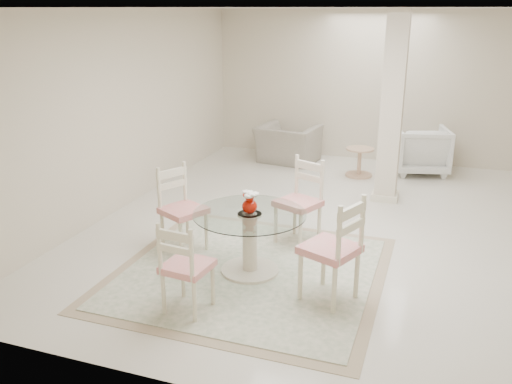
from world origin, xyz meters
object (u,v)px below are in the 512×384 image
(dining_chair_north, at_px, (302,195))
(side_table, at_px, (359,163))
(dining_chair_south, at_px, (183,261))
(armchair_white, at_px, (421,150))
(dining_chair_west, at_px, (179,202))
(dining_chair_east, at_px, (337,243))
(recliner_taupe, at_px, (288,144))
(dining_table, at_px, (250,243))
(red_vase, at_px, (250,202))
(column, at_px, (392,109))

(dining_chair_north, height_order, side_table, dining_chair_north)
(dining_chair_south, xyz_separation_m, armchair_white, (1.77, 5.46, -0.13))
(armchair_white, xyz_separation_m, side_table, (-0.95, -0.55, -0.18))
(dining_chair_west, distance_m, dining_chair_south, 1.46)
(dining_chair_east, height_order, recliner_taupe, dining_chair_east)
(dining_table, xyz_separation_m, dining_chair_north, (0.31, 0.98, 0.25))
(armchair_white, bearing_deg, red_vase, 56.80)
(dining_table, height_order, dining_chair_south, dining_chair_south)
(dining_chair_east, relative_size, dining_chair_south, 1.17)
(recliner_taupe, relative_size, armchair_white, 1.18)
(dining_chair_south, bearing_deg, red_vase, -100.61)
(dining_table, height_order, dining_chair_north, dining_chair_north)
(red_vase, height_order, dining_chair_east, dining_chair_east)
(dining_chair_east, height_order, dining_chair_west, dining_chair_east)
(dining_chair_west, bearing_deg, recliner_taupe, 25.31)
(dining_chair_north, relative_size, recliner_taupe, 1.09)
(dining_chair_east, bearing_deg, dining_chair_south, -39.84)
(dining_chair_south, relative_size, armchair_white, 1.15)
(dining_table, xyz_separation_m, red_vase, (0.00, -0.00, 0.46))
(column, distance_m, dining_chair_west, 3.40)
(column, xyz_separation_m, dining_chair_north, (-0.79, -1.92, -0.75))
(red_vase, xyz_separation_m, recliner_taupe, (-0.85, 4.41, -0.47))
(column, height_order, recliner_taupe, column)
(dining_chair_south, bearing_deg, column, -103.75)
(recliner_taupe, distance_m, armchair_white, 2.33)
(dining_chair_north, height_order, recliner_taupe, dining_chair_north)
(dining_chair_north, distance_m, side_table, 2.99)
(side_table, bearing_deg, dining_chair_north, -94.41)
(column, distance_m, dining_table, 3.25)
(dining_chair_west, relative_size, armchair_white, 1.25)
(column, bearing_deg, dining_chair_north, -112.32)
(dining_chair_north, relative_size, dining_chair_west, 1.03)
(column, xyz_separation_m, armchair_white, (0.39, 1.59, -0.95))
(dining_chair_north, distance_m, armchair_white, 3.71)
(column, distance_m, dining_chair_north, 2.21)
(dining_table, xyz_separation_m, dining_chair_south, (-0.28, -0.97, 0.19))
(recliner_taupe, bearing_deg, red_vase, 108.64)
(dining_chair_north, relative_size, dining_chair_south, 1.12)
(dining_chair_west, relative_size, side_table, 2.28)
(dining_chair_east, bearing_deg, dining_chair_north, -129.96)
(dining_chair_west, height_order, armchair_white, dining_chair_west)
(dining_chair_east, height_order, side_table, dining_chair_east)
(dining_chair_north, height_order, dining_chair_west, dining_chair_north)
(column, bearing_deg, dining_chair_south, -109.59)
(armchair_white, bearing_deg, column, 61.27)
(dining_chair_east, relative_size, dining_chair_north, 1.05)
(dining_chair_west, distance_m, armchair_white, 4.85)
(red_vase, xyz_separation_m, armchair_white, (1.48, 4.49, -0.41))
(dining_chair_south, distance_m, recliner_taupe, 5.42)
(recliner_taupe, xyz_separation_m, side_table, (1.38, -0.47, -0.11))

